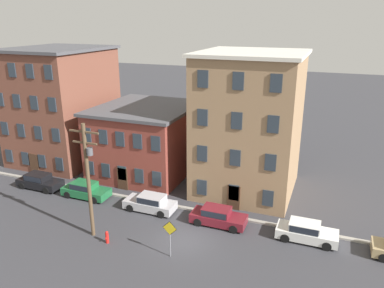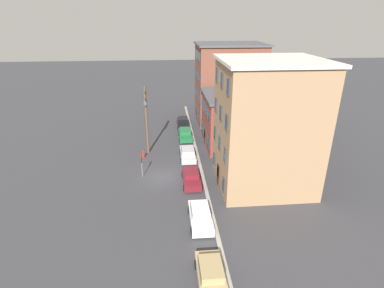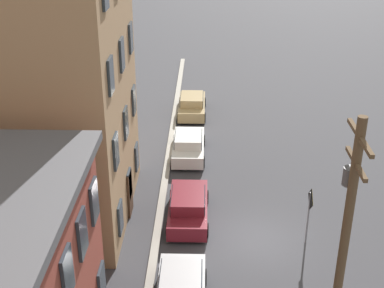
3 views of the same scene
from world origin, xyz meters
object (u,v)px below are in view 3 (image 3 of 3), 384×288
at_px(car_maroon, 188,206).
at_px(caution_sign, 310,207).
at_px(utility_pole, 345,236).
at_px(car_tan, 192,104).
at_px(car_white, 189,144).

relative_size(car_maroon, caution_sign, 1.60).
height_order(car_maroon, caution_sign, caution_sign).
xyz_separation_m(caution_sign, utility_pole, (-6.54, 0.37, 3.08)).
distance_m(car_maroon, car_tan, 13.29).
relative_size(car_tan, utility_pole, 0.50).
bearing_deg(utility_pole, car_tan, 13.34).
xyz_separation_m(car_maroon, car_tan, (13.29, 0.18, 0.00)).
bearing_deg(caution_sign, car_white, 32.98).
bearing_deg(car_white, car_maroon, -178.25).
distance_m(car_maroon, utility_pole, 10.51).
relative_size(car_white, utility_pole, 0.50).
distance_m(car_white, utility_pole, 16.43).
bearing_deg(car_maroon, utility_pole, -149.22).
xyz_separation_m(car_tan, caution_sign, (-15.03, -5.49, 1.11)).
relative_size(car_maroon, utility_pole, 0.50).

